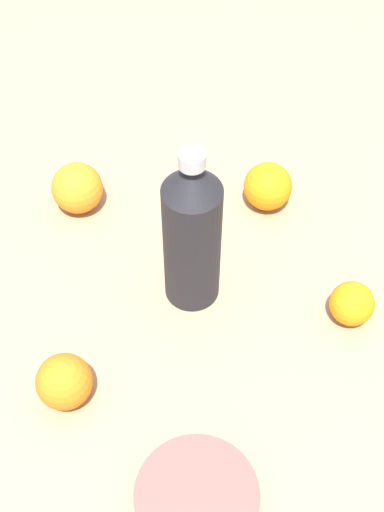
% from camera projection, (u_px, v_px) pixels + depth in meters
% --- Properties ---
extents(ground_plane, '(2.40, 2.40, 0.00)m').
position_uv_depth(ground_plane, '(205.00, 319.00, 0.98)').
color(ground_plane, '#9E7F60').
extents(water_bottle, '(0.08, 0.08, 0.27)m').
position_uv_depth(water_bottle, '(192.00, 233.00, 0.91)').
color(water_bottle, black).
rests_on(water_bottle, ground_plane).
extents(orange_0, '(0.07, 0.07, 0.07)m').
position_uv_depth(orange_0, '(64.00, 382.00, 0.88)').
color(orange_0, orange).
rests_on(orange_0, ground_plane).
extents(orange_1, '(0.08, 0.08, 0.08)m').
position_uv_depth(orange_1, '(268.00, 186.00, 1.09)').
color(orange_1, orange).
rests_on(orange_1, ground_plane).
extents(orange_2, '(0.08, 0.08, 0.08)m').
position_uv_depth(orange_2, '(77.00, 188.00, 1.08)').
color(orange_2, orange).
rests_on(orange_2, ground_plane).
extents(orange_3, '(0.06, 0.06, 0.06)m').
position_uv_depth(orange_3, '(352.00, 304.00, 0.96)').
color(orange_3, orange).
rests_on(orange_3, ground_plane).
extents(ceramic_bowl, '(0.15, 0.15, 0.04)m').
position_uv_depth(ceramic_bowl, '(197.00, 500.00, 0.80)').
color(ceramic_bowl, '#B24C47').
rests_on(ceramic_bowl, ground_plane).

